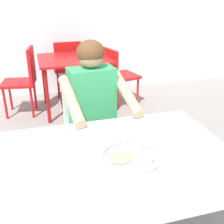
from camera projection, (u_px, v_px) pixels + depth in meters
The scene contains 8 objects.
table_foreground at pixel (118, 167), 1.50m from camera, with size 1.26×0.93×0.74m.
thali_tray at pixel (131, 156), 1.46m from camera, with size 0.32×0.32×0.03m.
chair_foreground at pixel (89, 124), 2.36m from camera, with size 0.43×0.45×0.88m.
diner_foreground at pixel (96, 109), 2.08m from camera, with size 0.53×0.58×1.23m.
table_background_red at pixel (75, 64), 3.68m from camera, with size 0.94×0.82×0.74m.
chair_red_left at pixel (24, 77), 3.61m from camera, with size 0.47×0.45×0.89m.
chair_red_right at pixel (117, 73), 3.92m from camera, with size 0.51×0.52×0.83m.
chair_red_far at pixel (67, 65), 4.25m from camera, with size 0.44×0.42×0.87m.
Camera 1 is at (-0.31, -1.12, 1.55)m, focal length 44.33 mm.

